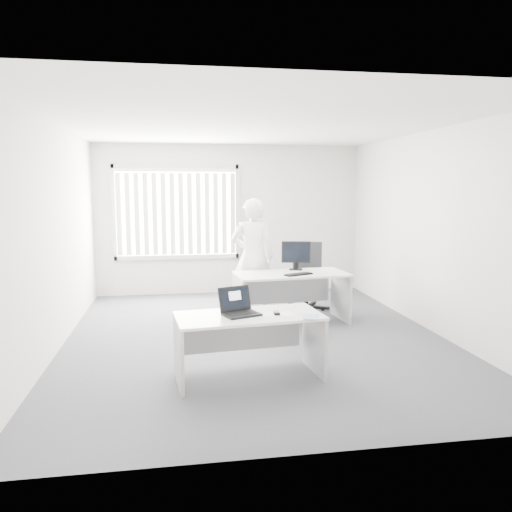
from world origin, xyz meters
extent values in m
plane|color=#595A62|center=(0.00, 0.00, 0.00)|extent=(6.00, 6.00, 0.00)
cube|color=silver|center=(0.00, 3.00, 1.40)|extent=(5.00, 0.02, 2.80)
cube|color=silver|center=(0.00, -3.00, 1.40)|extent=(5.00, 0.02, 2.80)
cube|color=silver|center=(-2.50, 0.00, 1.40)|extent=(0.02, 6.00, 2.80)
cube|color=silver|center=(2.50, 0.00, 1.40)|extent=(0.02, 6.00, 2.80)
cube|color=silver|center=(0.00, 0.00, 2.80)|extent=(5.00, 6.00, 0.02)
cube|color=#B9BAB5|center=(-1.00, 2.96, 1.55)|extent=(2.32, 0.06, 1.76)
cube|color=silver|center=(-0.30, -1.42, 0.68)|extent=(1.58, 0.86, 0.03)
cube|color=#A8A8AB|center=(-1.03, -1.49, 0.33)|extent=(0.10, 0.65, 0.66)
cube|color=#A8A8AB|center=(0.44, -1.34, 0.33)|extent=(0.10, 0.65, 0.66)
cube|color=silver|center=(0.65, 0.66, 0.74)|extent=(1.71, 0.92, 0.03)
cube|color=#A8A8AB|center=(-0.15, 0.59, 0.36)|extent=(0.11, 0.71, 0.72)
cube|color=#A8A8AB|center=(1.45, 0.74, 0.36)|extent=(0.11, 0.71, 0.72)
cylinder|color=black|center=(1.08, 1.39, 0.04)|extent=(0.81, 0.81, 0.08)
cylinder|color=black|center=(1.08, 1.39, 0.24)|extent=(0.07, 0.07, 0.48)
cube|color=black|center=(1.08, 1.39, 0.48)|extent=(0.62, 0.62, 0.07)
cube|color=black|center=(1.15, 1.60, 0.82)|extent=(0.46, 0.22, 0.58)
imported|color=white|center=(0.16, 1.27, 0.92)|extent=(0.74, 0.55, 1.84)
cube|color=white|center=(0.01, -1.43, 0.69)|extent=(0.31, 0.23, 0.00)
cube|color=white|center=(0.31, -1.63, 0.70)|extent=(0.21, 0.26, 0.01)
cube|color=black|center=(0.71, 0.48, 0.76)|extent=(0.45, 0.30, 0.02)
camera|label=1|loc=(-1.04, -6.43, 2.01)|focal=35.00mm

